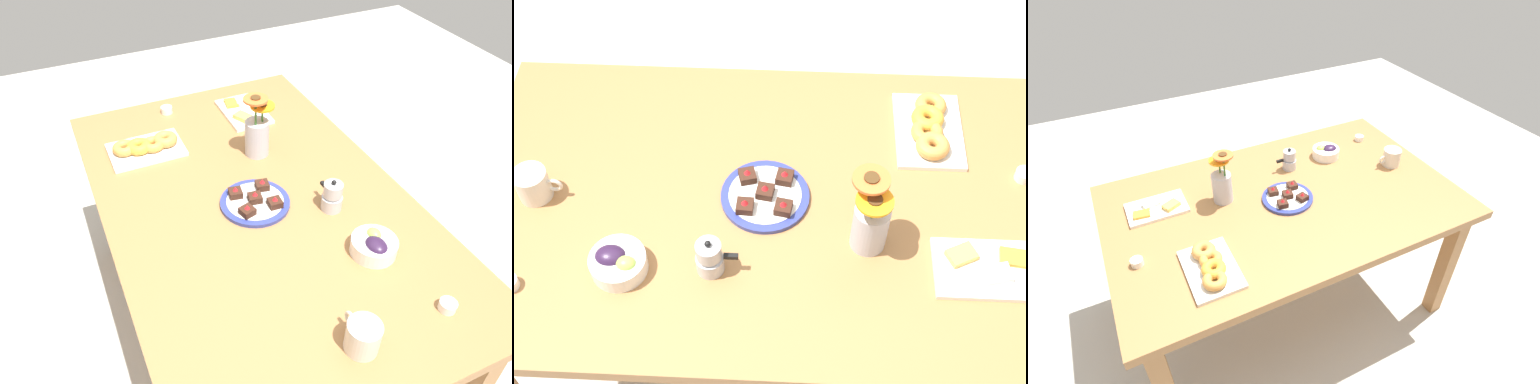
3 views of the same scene
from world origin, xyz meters
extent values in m
plane|color=#B7B2A8|center=(0.00, 0.00, 0.00)|extent=(6.00, 6.00, 0.00)
cube|color=#9E6B3D|center=(0.00, 0.00, 0.72)|extent=(1.60, 1.00, 0.04)
cube|color=#9E6B3D|center=(-0.72, 0.42, 0.35)|extent=(0.07, 0.07, 0.70)
cube|color=#9E6B3D|center=(0.72, 0.42, 0.35)|extent=(0.07, 0.07, 0.70)
cylinder|color=beige|center=(-0.62, -0.01, 0.78)|extent=(0.09, 0.09, 0.09)
cylinder|color=brown|center=(-0.62, -0.01, 0.82)|extent=(0.08, 0.08, 0.00)
torus|color=beige|center=(-0.57, -0.01, 0.78)|extent=(0.05, 0.01, 0.05)
cylinder|color=white|center=(-0.36, -0.23, 0.77)|extent=(0.14, 0.14, 0.05)
ellipsoid|color=#2D1938|center=(-0.38, -0.22, 0.79)|extent=(0.08, 0.06, 0.04)
ellipsoid|color=#9EC14C|center=(-0.34, -0.24, 0.79)|extent=(0.05, 0.04, 0.04)
cube|color=white|center=(0.54, -0.19, 0.75)|extent=(0.26, 0.17, 0.01)
cube|color=#EFB74C|center=(0.48, -0.16, 0.76)|extent=(0.08, 0.08, 0.02)
cube|color=white|center=(0.56, -0.21, 0.76)|extent=(0.08, 0.06, 0.02)
cube|color=orange|center=(0.61, -0.16, 0.76)|extent=(0.08, 0.06, 0.01)
cube|color=white|center=(0.44, 0.26, 0.75)|extent=(0.19, 0.28, 0.01)
torus|color=#C8853E|center=(0.44, 0.19, 0.77)|extent=(0.13, 0.13, 0.04)
torus|color=orange|center=(0.43, 0.24, 0.77)|extent=(0.10, 0.10, 0.03)
torus|color=gold|center=(0.44, 0.29, 0.77)|extent=(0.13, 0.13, 0.04)
torus|color=#CE883D|center=(0.45, 0.34, 0.77)|extent=(0.09, 0.09, 0.03)
cylinder|color=white|center=(0.68, 0.11, 0.75)|extent=(0.05, 0.05, 0.03)
cylinder|color=maroon|center=(0.68, 0.11, 0.76)|extent=(0.04, 0.04, 0.01)
cylinder|color=navy|center=(-0.01, 0.01, 0.75)|extent=(0.24, 0.24, 0.01)
cylinder|color=white|center=(-0.01, 0.01, 0.75)|extent=(0.19, 0.19, 0.01)
cube|color=#381E14|center=(-0.06, 0.06, 0.77)|extent=(0.05, 0.05, 0.02)
cone|color=red|center=(-0.06, 0.06, 0.79)|extent=(0.02, 0.02, 0.01)
cube|color=#381E14|center=(0.04, 0.06, 0.77)|extent=(0.05, 0.05, 0.02)
cone|color=red|center=(0.04, 0.06, 0.79)|extent=(0.02, 0.02, 0.01)
cube|color=#381E14|center=(-0.06, -0.04, 0.77)|extent=(0.05, 0.05, 0.02)
cone|color=red|center=(-0.06, -0.04, 0.79)|extent=(0.02, 0.02, 0.01)
cube|color=#381E14|center=(0.04, -0.04, 0.77)|extent=(0.05, 0.05, 0.02)
cone|color=red|center=(0.04, -0.04, 0.79)|extent=(0.02, 0.02, 0.01)
cube|color=#381E14|center=(-0.01, 0.01, 0.77)|extent=(0.05, 0.05, 0.02)
cone|color=red|center=(-0.01, 0.01, 0.79)|extent=(0.02, 0.02, 0.01)
cylinder|color=#B2B2BC|center=(0.25, -0.12, 0.81)|extent=(0.09, 0.09, 0.14)
cylinder|color=#3D702D|center=(0.24, -0.11, 0.93)|extent=(0.01, 0.01, 0.10)
cylinder|color=orange|center=(0.24, -0.11, 0.98)|extent=(0.09, 0.09, 0.01)
cylinder|color=#472D14|center=(0.24, -0.11, 0.99)|extent=(0.04, 0.04, 0.01)
cylinder|color=#3D702D|center=(0.25, -0.14, 0.91)|extent=(0.01, 0.01, 0.06)
cylinder|color=orange|center=(0.25, -0.14, 0.94)|extent=(0.09, 0.09, 0.01)
cylinder|color=#472D14|center=(0.25, -0.14, 0.95)|extent=(0.04, 0.04, 0.01)
cylinder|color=#B7B7BC|center=(-0.14, -0.21, 0.77)|extent=(0.07, 0.07, 0.05)
cylinder|color=#B7B7BC|center=(-0.14, -0.21, 0.79)|extent=(0.05, 0.05, 0.01)
cylinder|color=#B7B7BC|center=(-0.14, -0.21, 0.82)|extent=(0.06, 0.06, 0.04)
sphere|color=black|center=(-0.14, -0.21, 0.85)|extent=(0.02, 0.02, 0.02)
cube|color=black|center=(-0.08, -0.21, 0.80)|extent=(0.04, 0.01, 0.01)
camera|label=1|loc=(-1.17, 0.53, 1.86)|focal=35.00mm
camera|label=2|loc=(0.05, -1.12, 2.27)|focal=50.00mm
camera|label=3|loc=(0.65, 1.29, 1.90)|focal=28.00mm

